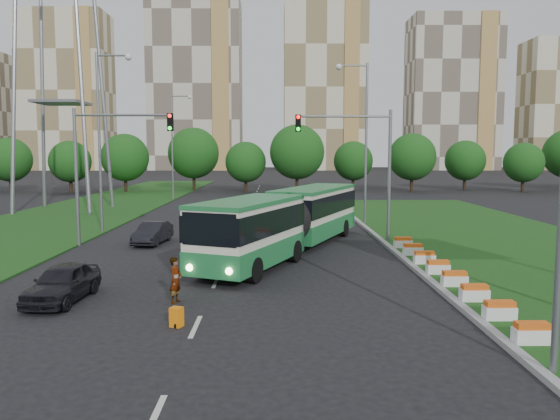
{
  "coord_description": "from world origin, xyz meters",
  "views": [
    {
      "loc": [
        -0.5,
        -22.74,
        5.48
      ],
      "look_at": [
        -0.23,
        4.4,
        2.6
      ],
      "focal_mm": 35.0,
      "sensor_mm": 36.0,
      "label": 1
    }
  ],
  "objects_px": {
    "car_left_near": "(62,283)",
    "shopping_trolley": "(177,317)",
    "articulated_bus": "(284,220)",
    "traffic_mast_left": "(104,154)",
    "car_left_far": "(153,233)",
    "pedestrian": "(176,280)",
    "traffic_mast_median": "(363,154)"
  },
  "relations": [
    {
      "from": "car_left_near",
      "to": "shopping_trolley",
      "type": "bearing_deg",
      "value": -28.45
    },
    {
      "from": "articulated_bus",
      "to": "traffic_mast_left",
      "type": "bearing_deg",
      "value": -168.41
    },
    {
      "from": "shopping_trolley",
      "to": "articulated_bus",
      "type": "bearing_deg",
      "value": 97.38
    },
    {
      "from": "articulated_bus",
      "to": "car_left_far",
      "type": "height_order",
      "value": "articulated_bus"
    },
    {
      "from": "car_left_far",
      "to": "pedestrian",
      "type": "distance_m",
      "value": 13.5
    },
    {
      "from": "traffic_mast_median",
      "to": "shopping_trolley",
      "type": "height_order",
      "value": "traffic_mast_median"
    },
    {
      "from": "traffic_mast_left",
      "to": "shopping_trolley",
      "type": "height_order",
      "value": "traffic_mast_left"
    },
    {
      "from": "traffic_mast_median",
      "to": "car_left_near",
      "type": "xyz_separation_m",
      "value": [
        -13.11,
        -12.98,
        -4.66
      ]
    },
    {
      "from": "articulated_bus",
      "to": "car_left_near",
      "type": "height_order",
      "value": "articulated_bus"
    },
    {
      "from": "traffic_mast_left",
      "to": "pedestrian",
      "type": "relative_size",
      "value": 4.75
    },
    {
      "from": "shopping_trolley",
      "to": "car_left_near",
      "type": "bearing_deg",
      "value": 170.44
    },
    {
      "from": "traffic_mast_left",
      "to": "articulated_bus",
      "type": "distance_m",
      "value": 11.16
    },
    {
      "from": "traffic_mast_left",
      "to": "car_left_near",
      "type": "bearing_deg",
      "value": -80.29
    },
    {
      "from": "articulated_bus",
      "to": "car_left_far",
      "type": "distance_m",
      "value": 8.41
    },
    {
      "from": "traffic_mast_median",
      "to": "pedestrian",
      "type": "distance_m",
      "value": 16.55
    },
    {
      "from": "pedestrian",
      "to": "articulated_bus",
      "type": "bearing_deg",
      "value": -5.36
    },
    {
      "from": "traffic_mast_left",
      "to": "articulated_bus",
      "type": "bearing_deg",
      "value": -11.32
    },
    {
      "from": "car_left_near",
      "to": "articulated_bus",
      "type": "bearing_deg",
      "value": 53.99
    },
    {
      "from": "articulated_bus",
      "to": "car_left_far",
      "type": "xyz_separation_m",
      "value": [
        -7.83,
        2.84,
        -1.12
      ]
    },
    {
      "from": "car_left_near",
      "to": "car_left_far",
      "type": "height_order",
      "value": "car_left_near"
    },
    {
      "from": "traffic_mast_median",
      "to": "articulated_bus",
      "type": "xyz_separation_m",
      "value": [
        -4.79,
        -3.08,
        -3.58
      ]
    },
    {
      "from": "car_left_far",
      "to": "pedestrian",
      "type": "height_order",
      "value": "pedestrian"
    },
    {
      "from": "car_left_near",
      "to": "pedestrian",
      "type": "xyz_separation_m",
      "value": [
        4.21,
        -0.23,
        0.15
      ]
    },
    {
      "from": "traffic_mast_left",
      "to": "car_left_near",
      "type": "xyz_separation_m",
      "value": [
        2.05,
        -11.98,
        -4.66
      ]
    },
    {
      "from": "car_left_near",
      "to": "shopping_trolley",
      "type": "distance_m",
      "value": 5.62
    },
    {
      "from": "traffic_mast_median",
      "to": "traffic_mast_left",
      "type": "xyz_separation_m",
      "value": [
        -15.16,
        -1.0,
        0.0
      ]
    },
    {
      "from": "traffic_mast_median",
      "to": "articulated_bus",
      "type": "distance_m",
      "value": 6.72
    },
    {
      "from": "articulated_bus",
      "to": "pedestrian",
      "type": "xyz_separation_m",
      "value": [
        -4.11,
        -10.14,
        -0.93
      ]
    },
    {
      "from": "car_left_near",
      "to": "pedestrian",
      "type": "height_order",
      "value": "pedestrian"
    },
    {
      "from": "pedestrian",
      "to": "shopping_trolley",
      "type": "xyz_separation_m",
      "value": [
        0.52,
        -2.78,
        -0.53
      ]
    },
    {
      "from": "car_left_far",
      "to": "traffic_mast_left",
      "type": "bearing_deg",
      "value": -156.66
    },
    {
      "from": "articulated_bus",
      "to": "pedestrian",
      "type": "bearing_deg",
      "value": -89.14
    }
  ]
}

